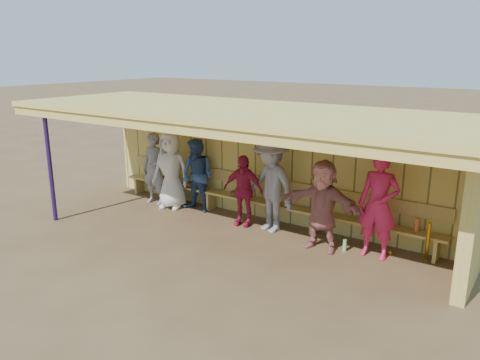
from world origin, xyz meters
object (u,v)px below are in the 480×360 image
Objects in this scene: player_a at (154,169)px; player_e at (270,185)px; player_c at (197,176)px; player_b at (171,170)px; player_d at (243,190)px; bench at (260,196)px; player_f at (322,205)px; player_g at (378,205)px.

player_e reaches higher than player_a.
player_b is at bearing -166.66° from player_c.
player_d is at bearing -6.73° from player_a.
player_a is 2.73m from bench.
player_f is at bearing -9.72° from player_a.
player_c is 1.34m from player_d.
player_b is (0.55, -0.02, 0.04)m from player_a.
player_g is 2.75m from bench.
player_b is 1.20× the size of player_d.
player_e is (1.96, -0.13, 0.13)m from player_c.
player_g is at bearing -14.79° from player_b.
player_d is 0.67m from player_e.
player_d is (2.54, -0.03, -0.11)m from player_a.
player_b is 1.06× the size of player_f.
player_e reaches higher than player_g.
player_b is at bearing -167.81° from bench.
player_c is 0.22× the size of bench.
player_e is 0.79m from bench.
player_d reaches higher than bench.
player_b is at bearing 179.28° from player_g.
player_e is 1.14× the size of player_f.
bench is at bearing -2.42° from player_b.
player_f reaches higher than bench.
player_g reaches higher than player_d.
player_c is at bearing -166.24° from player_e.
player_d is at bearing -160.07° from player_e.
player_c is 0.99× the size of player_f.
player_b is 3.87m from player_f.
player_c is 1.11× the size of player_d.
player_a is 5.34m from player_g.
player_e reaches higher than bench.
player_f is at bearing 4.97° from player_e.
player_g is at bearing -10.06° from bench.
player_b reaches higher than player_d.
player_a reaches higher than bench.
player_d is (1.99, -0.00, -0.15)m from player_b.
bench is at bearing 11.96° from player_c.
player_c is at bearing 162.95° from player_d.
player_a is 4.42m from player_f.
player_f is (4.41, -0.27, -0.01)m from player_a.
player_a is 1.14× the size of player_d.
player_c is at bearing 177.13° from player_g.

